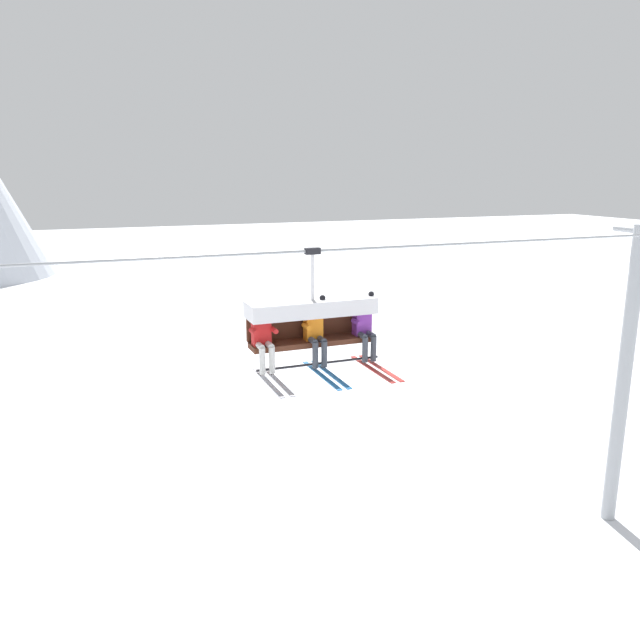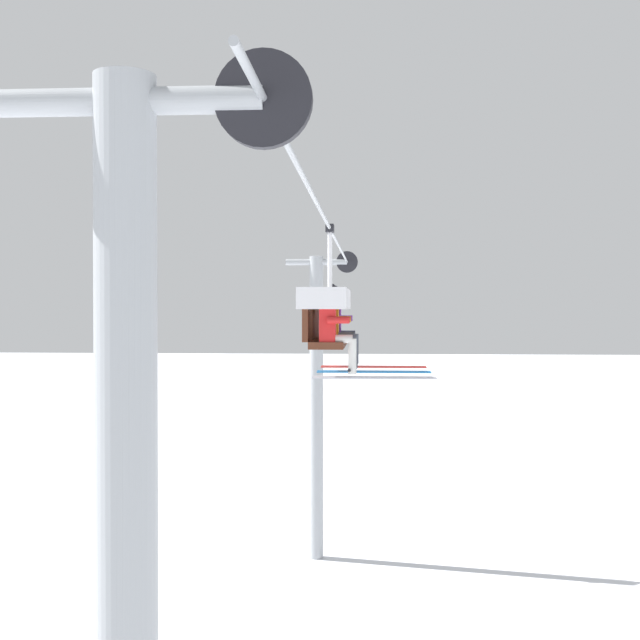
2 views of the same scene
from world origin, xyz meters
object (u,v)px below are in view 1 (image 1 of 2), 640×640
object	(u,v)px
lift_tower_far	(625,371)
chairlift_chair	(311,315)
skier_orange	(316,331)
skier_purple	(365,327)
skier_red	(263,338)

from	to	relation	value
lift_tower_far	chairlift_chair	xyz separation A→B (m)	(-8.86, -0.71, 2.37)
chairlift_chair	skier_orange	bearing A→B (deg)	-89.11
skier_purple	chairlift_chair	bearing A→B (deg)	167.94
skier_orange	skier_purple	xyz separation A→B (m)	(1.00, 0.00, 0.00)
skier_orange	skier_purple	distance (m)	1.00
chairlift_chair	skier_purple	size ratio (longest dim) A/B	1.43
lift_tower_far	skier_red	world-z (taller)	lift_tower_far
skier_red	skier_orange	size ratio (longest dim) A/B	1.00
skier_red	skier_purple	bearing A→B (deg)	0.20
lift_tower_far	skier_orange	world-z (taller)	lift_tower_far
lift_tower_far	skier_orange	bearing A→B (deg)	-174.06
skier_red	skier_orange	world-z (taller)	skier_orange
lift_tower_far	skier_red	bearing A→B (deg)	-174.62
skier_red	skier_purple	world-z (taller)	skier_purple
chairlift_chair	skier_purple	world-z (taller)	chairlift_chair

